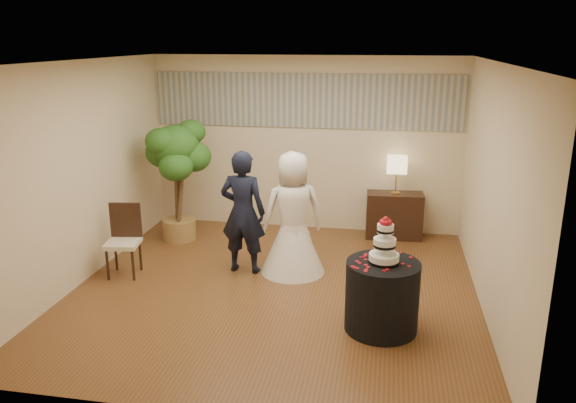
% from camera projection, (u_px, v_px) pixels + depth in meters
% --- Properties ---
extents(floor, '(5.00, 5.00, 0.00)m').
position_uv_depth(floor, '(275.00, 289.00, 7.09)').
color(floor, brown).
rests_on(floor, ground).
extents(ceiling, '(5.00, 5.00, 0.00)m').
position_uv_depth(ceiling, '(273.00, 62.00, 6.30)').
color(ceiling, white).
rests_on(ceiling, wall_back).
extents(wall_back, '(5.00, 0.06, 2.80)m').
position_uv_depth(wall_back, '(305.00, 144.00, 9.05)').
color(wall_back, beige).
rests_on(wall_back, ground).
extents(wall_front, '(5.00, 0.06, 2.80)m').
position_uv_depth(wall_front, '(209.00, 261.00, 4.33)').
color(wall_front, beige).
rests_on(wall_front, ground).
extents(wall_left, '(0.06, 5.00, 2.80)m').
position_uv_depth(wall_left, '(81.00, 174.00, 7.12)').
color(wall_left, beige).
rests_on(wall_left, ground).
extents(wall_right, '(0.06, 5.00, 2.80)m').
position_uv_depth(wall_right, '(493.00, 192.00, 6.26)').
color(wall_right, beige).
rests_on(wall_right, ground).
extents(mural_border, '(4.90, 0.02, 0.85)m').
position_uv_depth(mural_border, '(305.00, 101.00, 8.84)').
color(mural_border, gray).
rests_on(mural_border, wall_back).
extents(groom, '(0.63, 0.43, 1.67)m').
position_uv_depth(groom, '(243.00, 212.00, 7.43)').
color(groom, black).
rests_on(groom, floor).
extents(bride, '(1.15, 1.15, 1.66)m').
position_uv_depth(bride, '(293.00, 213.00, 7.41)').
color(bride, white).
rests_on(bride, floor).
extents(cake_table, '(1.03, 1.03, 0.78)m').
position_uv_depth(cake_table, '(382.00, 296.00, 6.03)').
color(cake_table, black).
rests_on(cake_table, floor).
extents(wedding_cake, '(0.32, 0.32, 0.51)m').
position_uv_depth(wedding_cake, '(385.00, 240.00, 5.85)').
color(wedding_cake, white).
rests_on(wedding_cake, cake_table).
extents(console, '(0.89, 0.43, 0.72)m').
position_uv_depth(console, '(394.00, 215.00, 8.84)').
color(console, black).
rests_on(console, floor).
extents(table_lamp, '(0.31, 0.31, 0.58)m').
position_uv_depth(table_lamp, '(396.00, 175.00, 8.66)').
color(table_lamp, beige).
rests_on(table_lamp, console).
extents(ficus_tree, '(0.99, 0.99, 1.91)m').
position_uv_depth(ficus_tree, '(177.00, 180.00, 8.59)').
color(ficus_tree, '#2C601E').
rests_on(ficus_tree, floor).
extents(side_chair, '(0.50, 0.52, 0.95)m').
position_uv_depth(side_chair, '(123.00, 241.00, 7.39)').
color(side_chair, black).
rests_on(side_chair, floor).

